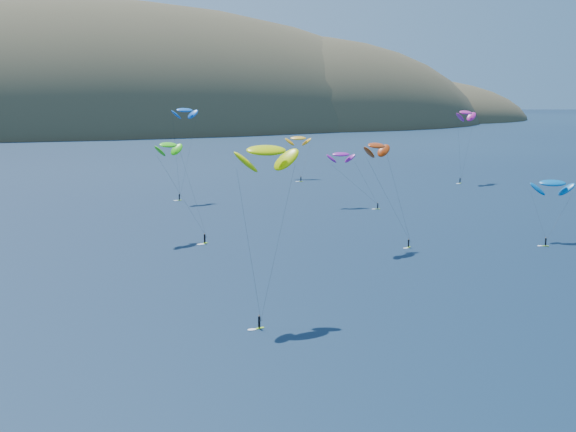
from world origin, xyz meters
The scene contains 9 objects.
island centered at (39.40, 562.36, -10.74)m, with size 730.00×300.00×210.00m.
kitesurfer_2 centered at (-19.55, 55.82, 22.49)m, with size 10.08×10.74×25.14m.
kitesurfer_3 centered at (-19.19, 114.51, 19.08)m, with size 9.48×13.02×21.18m.
kitesurfer_4 centered at (-1.86, 168.23, 24.32)m, with size 8.47×5.84×26.55m.
kitesurfer_5 centered at (52.72, 84.04, 11.52)m, with size 11.02×10.00×13.85m.
kitesurfer_6 centered at (32.78, 141.95, 13.31)m, with size 10.34×12.53×15.32m.
kitesurfer_8 centered at (92.97, 174.71, 22.24)m, with size 10.50×9.16×24.87m.
kitesurfer_9 centered at (16.15, 91.20, 19.63)m, with size 9.93×8.05×21.77m.
kitesurfer_11 centered at (46.42, 204.03, 13.33)m, with size 9.06×14.85×15.65m.
Camera 1 is at (-57.03, -46.04, 31.39)m, focal length 50.00 mm.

